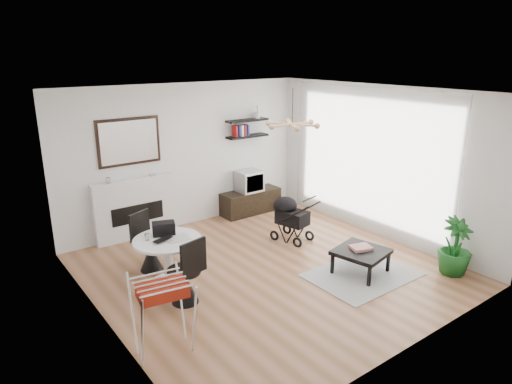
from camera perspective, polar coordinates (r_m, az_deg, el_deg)
floor at (r=7.18m, az=1.45°, el=-9.62°), size 5.00×5.00×0.00m
ceiling at (r=6.43m, az=1.63°, el=12.40°), size 5.00×5.00×0.00m
wall_back at (r=8.72m, az=-8.70°, el=4.49°), size 5.00×0.00×5.00m
wall_left at (r=5.57m, az=-19.19°, el=-3.61°), size 0.00×5.00×5.00m
wall_right at (r=8.41m, az=15.10°, el=3.62°), size 0.00×5.00×5.00m
sheer_curtain at (r=8.45m, az=13.62°, el=3.81°), size 0.04×3.60×2.60m
fireplace at (r=8.38m, az=-14.87°, el=-1.13°), size 1.50×0.17×2.16m
shelf_lower at (r=9.24m, az=-1.09°, el=6.99°), size 0.90×0.25×0.04m
shelf_upper at (r=9.19m, az=-1.10°, el=8.95°), size 0.90×0.25×0.04m
pendant_lamp at (r=7.17m, az=4.54°, el=8.42°), size 0.90×0.90×0.10m
tv_console at (r=9.50m, az=-0.68°, el=-1.21°), size 1.28×0.45×0.48m
crt_tv at (r=9.34m, az=-0.85°, el=1.38°), size 0.49×0.42×0.42m
dining_table at (r=6.67m, az=-10.94°, el=-7.69°), size 0.96×0.96×0.71m
laptop at (r=6.50m, az=-11.29°, el=-5.98°), size 0.36×0.29×0.02m
black_bag at (r=6.70m, az=-11.47°, el=-4.49°), size 0.36×0.29×0.19m
newspaper at (r=6.56m, az=-9.75°, el=-5.73°), size 0.35×0.30×0.01m
drinking_glass at (r=6.58m, az=-13.47°, el=-5.46°), size 0.06×0.06×0.10m
chair_far at (r=7.23m, az=-13.12°, el=-7.35°), size 0.48×0.49×0.91m
chair_near at (r=6.24m, az=-8.80°, el=-11.10°), size 0.47×0.49×0.95m
drying_rack at (r=5.26m, az=-11.55°, el=-14.87°), size 0.68×0.65×0.90m
stroller at (r=8.14m, az=4.29°, el=-3.47°), size 0.59×0.77×0.87m
rug at (r=7.18m, az=13.13°, el=-10.03°), size 1.59×1.15×0.01m
coffee_table at (r=7.10m, az=13.01°, el=-7.39°), size 0.85×0.85×0.37m
magazines at (r=7.11m, az=12.98°, el=-6.79°), size 0.36×0.32×0.04m
potted_plant at (r=7.49m, az=23.63°, el=-6.27°), size 0.56×0.56×0.88m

